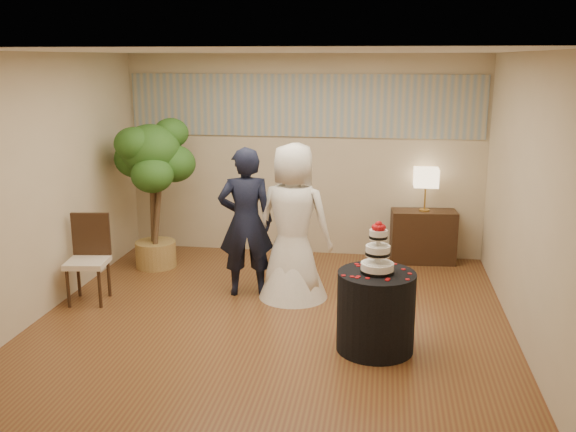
% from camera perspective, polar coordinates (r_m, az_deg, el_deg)
% --- Properties ---
extents(floor, '(5.00, 5.00, 0.00)m').
position_cam_1_polar(floor, '(7.00, -1.32, -9.13)').
color(floor, brown).
rests_on(floor, ground).
extents(ceiling, '(5.00, 5.00, 0.00)m').
position_cam_1_polar(ceiling, '(6.45, -1.46, 14.45)').
color(ceiling, white).
rests_on(ceiling, wall_back).
extents(wall_back, '(5.00, 0.06, 2.80)m').
position_cam_1_polar(wall_back, '(9.02, 1.39, 5.35)').
color(wall_back, beige).
rests_on(wall_back, ground).
extents(wall_front, '(5.00, 0.06, 2.80)m').
position_cam_1_polar(wall_front, '(4.22, -7.32, -4.65)').
color(wall_front, beige).
rests_on(wall_front, ground).
extents(wall_left, '(0.06, 5.00, 2.80)m').
position_cam_1_polar(wall_left, '(7.43, -20.76, 2.61)').
color(wall_left, beige).
rests_on(wall_left, ground).
extents(wall_right, '(0.06, 5.00, 2.80)m').
position_cam_1_polar(wall_right, '(6.63, 20.43, 1.37)').
color(wall_right, beige).
rests_on(wall_right, ground).
extents(mural_border, '(4.90, 0.02, 0.85)m').
position_cam_1_polar(mural_border, '(8.92, 1.40, 9.78)').
color(mural_border, '#9A9E93').
rests_on(mural_border, wall_back).
extents(groom, '(0.72, 0.56, 1.76)m').
position_cam_1_polar(groom, '(7.47, -3.77, -0.54)').
color(groom, black).
rests_on(groom, floor).
extents(bride, '(1.04, 0.98, 1.82)m').
position_cam_1_polar(bride, '(7.35, 0.48, -0.51)').
color(bride, white).
rests_on(bride, floor).
extents(cake_table, '(0.87, 0.87, 0.78)m').
position_cam_1_polar(cake_table, '(6.23, 7.80, -8.40)').
color(cake_table, black).
rests_on(cake_table, floor).
extents(wedding_cake, '(0.32, 0.32, 0.50)m').
position_cam_1_polar(wedding_cake, '(6.01, 8.00, -2.76)').
color(wedding_cake, white).
rests_on(wedding_cake, cake_table).
extents(console, '(0.90, 0.46, 0.72)m').
position_cam_1_polar(console, '(8.96, 11.91, -1.80)').
color(console, '#311E11').
rests_on(console, floor).
extents(table_lamp, '(0.32, 0.32, 0.58)m').
position_cam_1_polar(table_lamp, '(8.81, 12.12, 2.29)').
color(table_lamp, '#CDB287').
rests_on(table_lamp, console).
extents(ficus_tree, '(1.02, 1.02, 2.02)m').
position_cam_1_polar(ficus_tree, '(8.61, -11.93, 2.00)').
color(ficus_tree, '#29551A').
rests_on(ficus_tree, floor).
extents(side_chair, '(0.52, 0.54, 1.01)m').
position_cam_1_polar(side_chair, '(7.65, -17.43, -3.75)').
color(side_chair, '#311E11').
rests_on(side_chair, floor).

